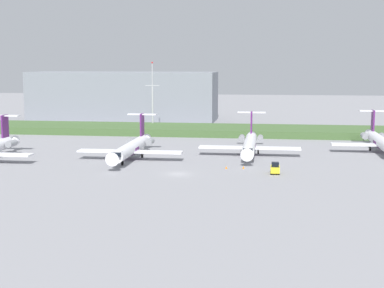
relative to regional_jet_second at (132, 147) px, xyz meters
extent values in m
plane|color=gray|center=(12.80, 14.24, -2.54)|extent=(500.00, 500.00, 0.00)
cube|color=#426033|center=(12.80, 47.02, -1.50)|extent=(320.00, 20.00, 2.07)
cone|color=white|center=(-30.45, 5.89, -0.09)|extent=(2.30, 4.00, 2.29)
cube|color=white|center=(-24.54, -9.11, -0.69)|extent=(11.00, 3.20, 0.36)
cube|color=#591E66|center=(-30.45, 2.89, 3.86)|extent=(0.36, 3.20, 5.20)
cube|color=white|center=(-30.45, 3.19, 6.26)|extent=(6.80, 1.80, 0.24)
cylinder|color=gray|center=(-28.20, 1.09, 0.11)|extent=(1.50, 3.40, 1.50)
cylinder|color=white|center=(0.00, -0.59, -0.09)|extent=(2.70, 24.00, 2.70)
cone|color=white|center=(0.00, -14.09, -0.09)|extent=(2.70, 3.00, 2.70)
cone|color=white|center=(0.00, 13.41, -0.09)|extent=(2.30, 4.00, 2.29)
cube|color=black|center=(0.00, -12.19, 0.39)|extent=(2.02, 1.80, 0.90)
cylinder|color=#591E66|center=(0.00, -0.59, -0.24)|extent=(2.76, 3.60, 2.76)
cube|color=white|center=(-5.90, -1.59, -0.69)|extent=(11.00, 3.20, 0.36)
cube|color=white|center=(5.91, -1.59, -0.69)|extent=(11.00, 3.20, 0.36)
cube|color=#591E66|center=(0.00, 10.41, 3.86)|extent=(0.36, 3.20, 5.20)
cube|color=white|center=(0.00, 10.71, 6.26)|extent=(6.80, 1.80, 0.24)
cylinder|color=gray|center=(-2.25, 8.61, 0.11)|extent=(1.50, 3.40, 1.50)
cylinder|color=gray|center=(2.25, 8.61, 0.11)|extent=(1.50, 3.40, 1.50)
cylinder|color=gray|center=(0.00, -8.03, -1.54)|extent=(0.20, 0.20, 0.65)
cylinder|color=black|center=(0.00, -8.03, -2.09)|extent=(0.30, 0.90, 0.90)
cylinder|color=black|center=(-1.90, 1.81, -2.09)|extent=(0.35, 0.90, 0.90)
cylinder|color=black|center=(1.90, 1.81, -2.09)|extent=(0.35, 0.90, 0.90)
cylinder|color=white|center=(25.34, 8.40, -0.09)|extent=(2.70, 24.00, 2.70)
cone|color=white|center=(25.34, -5.10, -0.09)|extent=(2.70, 3.00, 2.70)
cone|color=white|center=(25.34, 22.40, -0.09)|extent=(2.29, 4.00, 2.29)
cube|color=black|center=(25.34, -3.20, 0.39)|extent=(2.03, 1.80, 0.90)
cylinder|color=#591E66|center=(25.34, 8.40, -0.24)|extent=(2.76, 3.60, 2.76)
cube|color=white|center=(19.44, 7.40, -0.69)|extent=(11.00, 3.20, 0.36)
cube|color=white|center=(31.25, 7.40, -0.69)|extent=(11.00, 3.20, 0.36)
cube|color=#591E66|center=(25.34, 19.40, 3.86)|extent=(0.36, 3.20, 5.20)
cube|color=white|center=(25.34, 19.70, 6.26)|extent=(6.80, 1.80, 0.24)
cylinder|color=gray|center=(23.09, 17.60, 0.11)|extent=(1.50, 3.40, 1.50)
cylinder|color=gray|center=(27.59, 17.60, 0.11)|extent=(1.50, 3.40, 1.50)
cylinder|color=gray|center=(25.34, 0.96, -1.54)|extent=(0.20, 0.20, 0.65)
cylinder|color=black|center=(25.34, 0.96, -2.09)|extent=(0.30, 0.90, 0.90)
cylinder|color=black|center=(23.44, 10.80, -2.09)|extent=(0.35, 0.90, 0.90)
cylinder|color=black|center=(27.24, 10.80, -2.09)|extent=(0.35, 0.90, 0.90)
cylinder|color=white|center=(55.60, 16.82, -0.09)|extent=(2.70, 24.00, 2.70)
cone|color=white|center=(55.60, 30.82, -0.09)|extent=(2.30, 4.00, 2.29)
cylinder|color=#591E66|center=(55.60, 16.82, -0.24)|extent=(2.76, 3.60, 2.76)
cube|color=white|center=(49.70, 15.82, -0.69)|extent=(11.00, 3.20, 0.36)
cube|color=#591E66|center=(55.60, 27.82, 3.86)|extent=(0.36, 3.20, 5.20)
cube|color=white|center=(55.60, 28.12, 6.26)|extent=(6.80, 1.80, 0.24)
cylinder|color=gray|center=(53.35, 26.02, 0.11)|extent=(1.50, 3.40, 1.50)
cylinder|color=gray|center=(57.85, 26.02, 0.11)|extent=(1.50, 3.40, 1.50)
cylinder|color=black|center=(53.70, 19.22, -2.09)|extent=(0.35, 0.90, 0.90)
cylinder|color=#B2B2B7|center=(-6.70, 54.85, 4.20)|extent=(0.50, 0.50, 13.47)
cylinder|color=#B2B2B7|center=(-6.70, 54.85, 14.56)|extent=(0.28, 0.28, 7.25)
cube|color=#B2B2B7|center=(-6.70, 54.85, 11.33)|extent=(4.40, 0.20, 0.20)
sphere|color=red|center=(-6.70, 54.85, 18.43)|extent=(0.50, 0.50, 0.50)
cube|color=gray|center=(-23.30, 83.02, 6.30)|extent=(67.41, 22.26, 17.67)
cube|color=yellow|center=(30.85, -12.85, -1.69)|extent=(1.70, 3.20, 1.10)
cube|color=black|center=(30.85, -13.41, -0.69)|extent=(1.36, 1.10, 0.90)
cylinder|color=black|center=(30.10, -13.81, -2.24)|extent=(0.22, 0.60, 0.60)
cylinder|color=black|center=(31.60, -13.81, -2.24)|extent=(0.22, 0.60, 0.60)
cylinder|color=black|center=(30.10, -11.89, -2.24)|extent=(0.22, 0.60, 0.60)
cylinder|color=black|center=(31.60, -11.89, -2.24)|extent=(0.22, 0.60, 0.60)
cone|color=orange|center=(21.36, -9.12, -2.26)|extent=(0.44, 0.44, 0.55)
cone|color=orange|center=(24.72, -8.59, -2.26)|extent=(0.44, 0.44, 0.55)
camera|label=1|loc=(29.37, -118.12, 17.94)|focal=52.56mm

